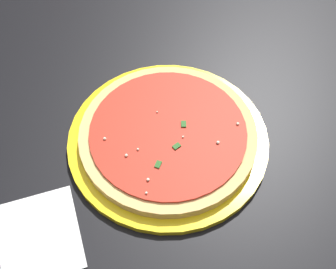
# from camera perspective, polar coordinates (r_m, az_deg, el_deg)

# --- Properties ---
(restaurant_table) EXTENTS (1.04, 0.80, 0.75)m
(restaurant_table) POSITION_cam_1_polar(r_m,az_deg,el_deg) (0.80, 0.24, -9.38)
(restaurant_table) COLOR black
(restaurant_table) RESTS_ON ground_plane
(serving_plate) EXTENTS (0.32, 0.32, 0.01)m
(serving_plate) POSITION_cam_1_polar(r_m,az_deg,el_deg) (0.70, 0.00, -0.68)
(serving_plate) COLOR yellow
(serving_plate) RESTS_ON restaurant_table
(pizza) EXTENTS (0.28, 0.28, 0.02)m
(pizza) POSITION_cam_1_polar(r_m,az_deg,el_deg) (0.69, 0.00, 0.04)
(pizza) COLOR #DBB26B
(pizza) RESTS_ON serving_plate
(napkin_folded_right) EXTENTS (0.16, 0.15, 0.00)m
(napkin_folded_right) POSITION_cam_1_polar(r_m,az_deg,el_deg) (0.65, -16.53, -12.58)
(napkin_folded_right) COLOR white
(napkin_folded_right) RESTS_ON restaurant_table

